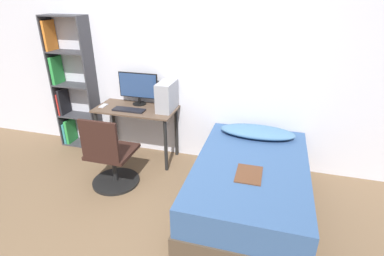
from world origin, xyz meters
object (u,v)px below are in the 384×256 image
(bookshelf, at_px, (70,89))
(monitor, at_px, (138,87))
(office_chair, at_px, (111,160))
(keyboard, at_px, (129,110))
(pc_tower, at_px, (167,96))
(bed, at_px, (249,186))

(bookshelf, height_order, monitor, bookshelf)
(office_chair, distance_m, keyboard, 0.71)
(keyboard, bearing_deg, office_chair, -87.36)
(office_chair, bearing_deg, bookshelf, 141.73)
(office_chair, bearing_deg, pc_tower, 60.07)
(bookshelf, relative_size, monitor, 3.40)
(keyboard, bearing_deg, bed, -18.74)
(keyboard, xyz_separation_m, pc_tower, (0.46, 0.16, 0.17))
(office_chair, xyz_separation_m, bed, (1.58, 0.04, -0.07))
(keyboard, bearing_deg, pc_tower, 19.11)
(bookshelf, relative_size, bed, 1.01)
(bookshelf, relative_size, keyboard, 4.43)
(bookshelf, height_order, keyboard, bookshelf)
(bookshelf, height_order, pc_tower, bookshelf)
(monitor, bearing_deg, office_chair, -89.97)
(monitor, bearing_deg, bed, -26.93)
(pc_tower, bearing_deg, monitor, 167.04)
(office_chair, distance_m, pc_tower, 1.03)
(office_chair, height_order, bed, office_chair)
(bookshelf, distance_m, keyboard, 1.04)
(bookshelf, bearing_deg, office_chair, -38.27)
(office_chair, height_order, keyboard, office_chair)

